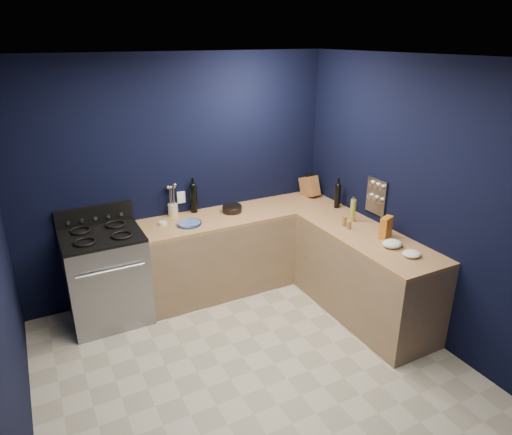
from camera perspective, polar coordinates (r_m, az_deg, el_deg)
floor at (r=4.23m, az=-0.39°, el=-18.81°), size 3.50×3.50×0.02m
ceiling at (r=3.21m, az=-0.52°, el=19.48°), size 3.50×3.50×0.02m
wall_back at (r=5.05m, az=-9.59°, el=4.94°), size 3.50×0.02×2.60m
wall_right at (r=4.53m, az=19.79°, el=1.97°), size 0.02×3.50×2.60m
wall_front at (r=2.32m, az=20.81°, el=-18.26°), size 3.50×0.02×2.60m
cab_back at (r=5.29m, az=-1.70°, el=-4.08°), size 2.30×0.63×0.86m
top_back at (r=5.11m, az=-1.75°, el=0.46°), size 2.30×0.63×0.04m
cab_right at (r=4.85m, az=13.39°, el=-7.26°), size 0.63×1.67×0.86m
top_right at (r=4.66m, az=13.87°, el=-2.41°), size 0.63×1.67×0.04m
gas_range at (r=4.88m, az=-18.15°, el=-7.26°), size 0.76×0.66×0.92m
oven_door at (r=4.61m, az=-17.42°, el=-9.11°), size 0.59×0.02×0.42m
cooktop at (r=4.67m, az=-18.83°, el=-2.15°), size 0.76×0.66×0.03m
backguard at (r=4.91m, az=-19.57°, el=0.25°), size 0.76×0.06×0.20m
spice_panel at (r=4.92m, az=14.84°, el=2.58°), size 0.02×0.28×0.38m
wall_outlet at (r=5.10m, az=-9.36°, el=2.52°), size 0.09×0.02×0.13m
plate_stack at (r=4.80m, az=-8.38°, el=-0.75°), size 0.32×0.32×0.03m
ramekin at (r=4.86m, az=-11.58°, el=-0.71°), size 0.10×0.10×0.03m
utensil_crock at (r=5.06m, az=-10.35°, el=0.94°), size 0.13×0.13×0.13m
wine_bottle_back at (r=5.10m, az=-7.81°, el=2.35°), size 0.09×0.09×0.32m
lemon_basket at (r=5.10m, az=-3.01°, el=1.11°), size 0.28×0.28×0.08m
knife_block at (r=5.63m, az=6.72°, el=3.89°), size 0.17×0.30×0.30m
wine_bottle_right at (r=5.28m, az=10.17°, el=2.63°), size 0.07×0.07×0.27m
oil_bottle at (r=4.92m, az=12.03°, el=0.88°), size 0.06×0.06×0.24m
spice_jar_near at (r=4.80m, az=10.99°, el=-0.46°), size 0.05×0.05×0.10m
spice_jar_far at (r=4.74m, az=11.58°, el=-0.96°), size 0.05×0.05×0.08m
crouton_bag at (r=4.59m, az=15.97°, el=-1.22°), size 0.16×0.12×0.22m
towel_front at (r=4.44m, az=16.68°, el=-3.15°), size 0.23×0.21×0.07m
towel_end at (r=4.32m, az=18.91°, el=-4.32°), size 0.18×0.16×0.05m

